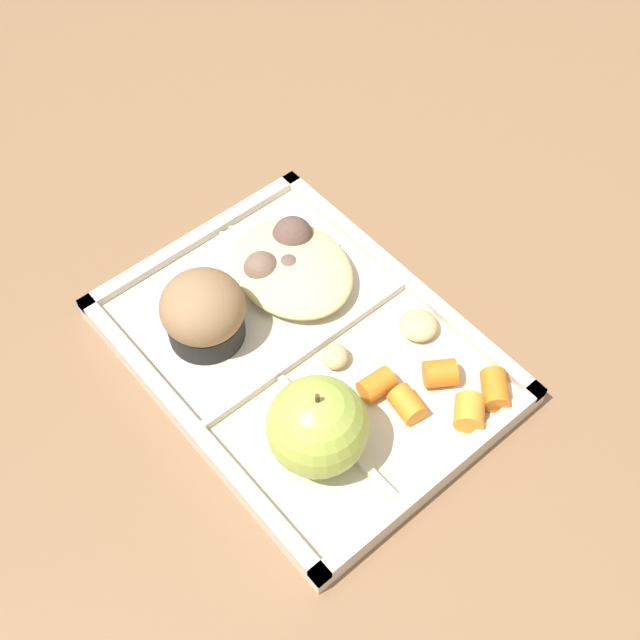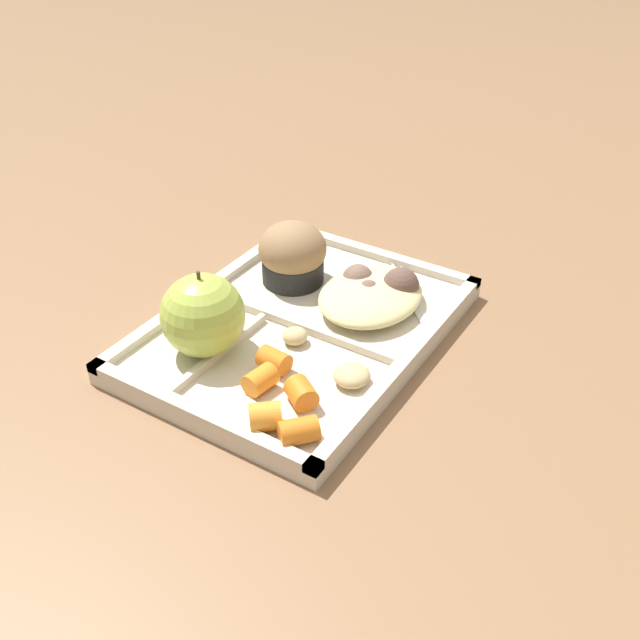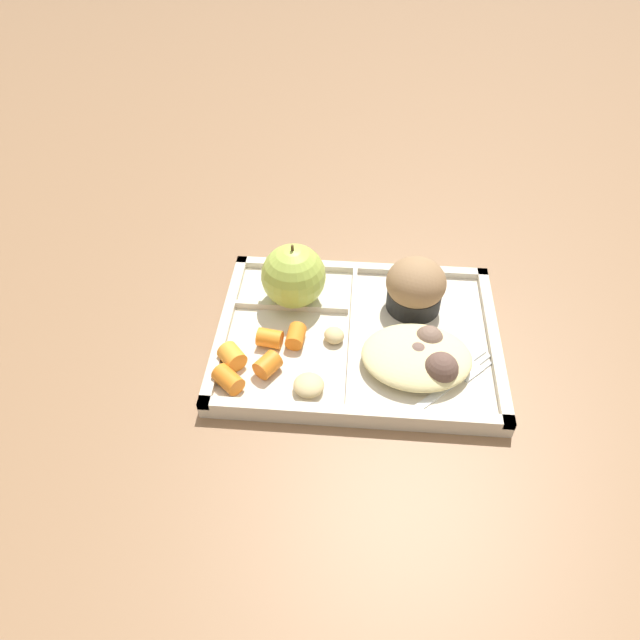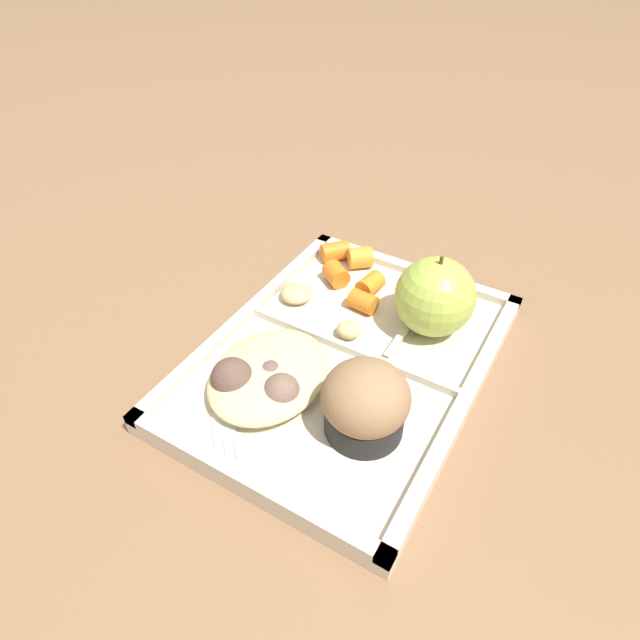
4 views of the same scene
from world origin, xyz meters
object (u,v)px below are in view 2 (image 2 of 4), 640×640
at_px(lunch_tray, 300,330).
at_px(bran_muffin, 293,255).
at_px(plastic_fork, 408,292).
at_px(green_apple, 203,315).

relative_size(lunch_tray, bran_muffin, 4.57).
xyz_separation_m(lunch_tray, plastic_fork, (0.11, -0.07, 0.01)).
bearing_deg(bran_muffin, lunch_tray, -141.75).
bearing_deg(green_apple, bran_muffin, -0.00).
distance_m(lunch_tray, bran_muffin, 0.10).
bearing_deg(plastic_fork, green_apple, 148.57).
relative_size(lunch_tray, plastic_fork, 3.02).
relative_size(green_apple, plastic_fork, 0.79).
xyz_separation_m(green_apple, bran_muffin, (0.15, -0.00, -0.01)).
distance_m(lunch_tray, green_apple, 0.11).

